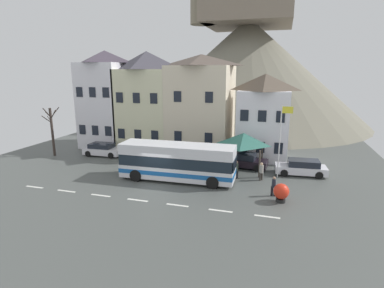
# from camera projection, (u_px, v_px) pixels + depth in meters

# --- Properties ---
(ground_plane) EXTENTS (40.00, 60.00, 0.07)m
(ground_plane) POSITION_uv_depth(u_px,v_px,m) (152.00, 188.00, 24.21)
(ground_plane) COLOR #4C504D
(townhouse_00) EXTENTS (5.07, 5.88, 11.33)m
(townhouse_00) POSITION_uv_depth(u_px,v_px,m) (107.00, 99.00, 37.03)
(townhouse_00) COLOR white
(townhouse_00) RESTS_ON ground_plane
(townhouse_01) EXTENTS (6.03, 5.80, 11.15)m
(townhouse_01) POSITION_uv_depth(u_px,v_px,m) (148.00, 101.00, 35.53)
(townhouse_01) COLOR beige
(townhouse_01) RESTS_ON ground_plane
(townhouse_02) EXTENTS (6.62, 6.53, 10.75)m
(townhouse_02) POSITION_uv_depth(u_px,v_px,m) (201.00, 104.00, 34.18)
(townhouse_02) COLOR beige
(townhouse_02) RESTS_ON ground_plane
(townhouse_03) EXTENTS (5.10, 5.21, 8.72)m
(townhouse_03) POSITION_uv_depth(u_px,v_px,m) (264.00, 117.00, 31.89)
(townhouse_03) COLOR white
(townhouse_03) RESTS_ON ground_plane
(hilltop_castle) EXTENTS (41.01, 41.01, 25.91)m
(hilltop_castle) POSITION_uv_depth(u_px,v_px,m) (247.00, 68.00, 53.56)
(hilltop_castle) COLOR slate
(hilltop_castle) RESTS_ON ground_plane
(transit_bus) EXTENTS (9.68, 2.90, 3.08)m
(transit_bus) POSITION_uv_depth(u_px,v_px,m) (177.00, 162.00, 25.55)
(transit_bus) COLOR silver
(transit_bus) RESTS_ON ground_plane
(bus_shelter) EXTENTS (3.60, 3.60, 3.51)m
(bus_shelter) POSITION_uv_depth(u_px,v_px,m) (243.00, 139.00, 27.86)
(bus_shelter) COLOR #473D33
(bus_shelter) RESTS_ON ground_plane
(parked_car_00) EXTENTS (4.47, 2.13, 1.38)m
(parked_car_00) POSITION_uv_depth(u_px,v_px,m) (301.00, 167.00, 27.07)
(parked_car_00) COLOR silver
(parked_car_00) RESTS_ON ground_plane
(parked_car_01) EXTENTS (4.60, 2.25, 1.41)m
(parked_car_01) POSITION_uv_depth(u_px,v_px,m) (243.00, 160.00, 29.22)
(parked_car_01) COLOR black
(parked_car_01) RESTS_ON ground_plane
(parked_car_02) EXTENTS (4.19, 2.11, 1.34)m
(parked_car_02) POSITION_uv_depth(u_px,v_px,m) (103.00, 149.00, 33.35)
(parked_car_02) COLOR white
(parked_car_02) RESTS_ON ground_plane
(pedestrian_00) EXTENTS (0.30, 0.37, 1.57)m
(pedestrian_00) POSITION_uv_depth(u_px,v_px,m) (236.00, 170.00, 26.08)
(pedestrian_00) COLOR black
(pedestrian_00) RESTS_ON ground_plane
(pedestrian_01) EXTENTS (0.36, 0.36, 1.56)m
(pedestrian_01) POSITION_uv_depth(u_px,v_px,m) (261.00, 170.00, 25.63)
(pedestrian_01) COLOR #38332D
(pedestrian_01) RESTS_ON ground_plane
(pedestrian_02) EXTENTS (0.38, 0.29, 1.50)m
(pedestrian_02) POSITION_uv_depth(u_px,v_px,m) (274.00, 186.00, 22.40)
(pedestrian_02) COLOR black
(pedestrian_02) RESTS_ON ground_plane
(public_bench) EXTENTS (1.50, 0.48, 0.87)m
(public_bench) POSITION_uv_depth(u_px,v_px,m) (245.00, 158.00, 30.64)
(public_bench) COLOR brown
(public_bench) RESTS_ON ground_plane
(flagpole) EXTENTS (0.95, 0.10, 6.21)m
(flagpole) POSITION_uv_depth(u_px,v_px,m) (281.00, 136.00, 25.72)
(flagpole) COLOR silver
(flagpole) RESTS_ON ground_plane
(harbour_buoy) EXTENTS (1.09, 1.09, 1.34)m
(harbour_buoy) POSITION_uv_depth(u_px,v_px,m) (281.00, 192.00, 21.36)
(harbour_buoy) COLOR black
(harbour_buoy) RESTS_ON ground_plane
(bare_tree_00) EXTENTS (1.62, 2.04, 5.26)m
(bare_tree_00) POSITION_uv_depth(u_px,v_px,m) (52.00, 130.00, 32.81)
(bare_tree_00) COLOR #382D28
(bare_tree_00) RESTS_ON ground_plane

